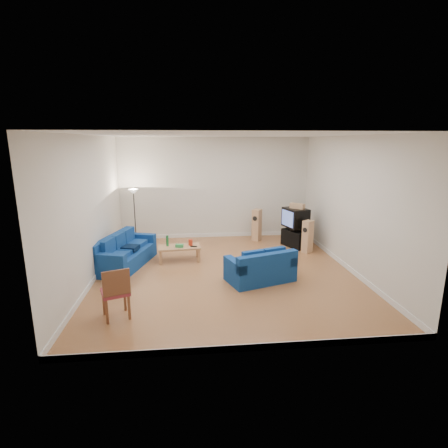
{
  "coord_description": "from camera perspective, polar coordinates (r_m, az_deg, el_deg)",
  "views": [
    {
      "loc": [
        -0.84,
        -7.83,
        3.07
      ],
      "look_at": [
        0.0,
        0.4,
        1.1
      ],
      "focal_mm": 28.0,
      "sensor_mm": 36.0,
      "label": 1
    }
  ],
  "objects": [
    {
      "name": "room",
      "position": [
        8.02,
        0.29,
        2.43
      ],
      "size": [
        6.01,
        6.51,
        3.21
      ],
      "color": "brown",
      "rests_on": "ground"
    },
    {
      "name": "sofa_three_seat",
      "position": [
        9.17,
        -16.04,
        -4.82
      ],
      "size": [
        1.39,
        2.16,
        0.77
      ],
      "rotation": [
        0.0,
        0.0,
        -1.85
      ],
      "color": "navy",
      "rests_on": "ground"
    },
    {
      "name": "sofa_loveseat",
      "position": [
        7.9,
        6.08,
        -7.4
      ],
      "size": [
        1.63,
        1.23,
        0.73
      ],
      "rotation": [
        0.0,
        0.0,
        0.32
      ],
      "color": "navy",
      "rests_on": "ground"
    },
    {
      "name": "coffee_table",
      "position": [
        9.22,
        -7.31,
        -3.94
      ],
      "size": [
        1.12,
        0.62,
        0.39
      ],
      "rotation": [
        0.0,
        0.0,
        0.08
      ],
      "color": "tan",
      "rests_on": "ground"
    },
    {
      "name": "bottle",
      "position": [
        9.24,
        -9.23,
        -2.72
      ],
      "size": [
        0.08,
        0.08,
        0.28
      ],
      "primitive_type": "cylinder",
      "rotation": [
        0.0,
        0.0,
        0.22
      ],
      "color": "#197233",
      "rests_on": "coffee_table"
    },
    {
      "name": "tissue_box",
      "position": [
        9.11,
        -7.29,
        -3.54
      ],
      "size": [
        0.21,
        0.15,
        0.08
      ],
      "primitive_type": "cube",
      "rotation": [
        0.0,
        0.0,
        -0.23
      ],
      "color": "green",
      "rests_on": "coffee_table"
    },
    {
      "name": "red_canister",
      "position": [
        9.24,
        -5.49,
        -3.0
      ],
      "size": [
        0.13,
        0.13,
        0.15
      ],
      "primitive_type": "cylinder",
      "rotation": [
        0.0,
        0.0,
        0.18
      ],
      "color": "red",
      "rests_on": "coffee_table"
    },
    {
      "name": "remote",
      "position": [
        9.11,
        -4.96,
        -3.66
      ],
      "size": [
        0.18,
        0.11,
        0.02
      ],
      "primitive_type": "cube",
      "rotation": [
        0.0,
        0.0,
        -0.35
      ],
      "color": "black",
      "rests_on": "coffee_table"
    },
    {
      "name": "tv_stand",
      "position": [
        10.61,
        11.58,
        -2.31
      ],
      "size": [
        0.74,
        0.93,
        0.5
      ],
      "primitive_type": "cube",
      "rotation": [
        0.0,
        0.0,
        -1.15
      ],
      "color": "black",
      "rests_on": "ground"
    },
    {
      "name": "av_receiver",
      "position": [
        10.57,
        11.38,
        -0.7
      ],
      "size": [
        0.34,
        0.41,
        0.1
      ],
      "primitive_type": "cube",
      "rotation": [
        0.0,
        0.0,
        -1.57
      ],
      "color": "black",
      "rests_on": "tv_stand"
    },
    {
      "name": "television",
      "position": [
        10.48,
        11.57,
        1.01
      ],
      "size": [
        0.71,
        0.84,
        0.56
      ],
      "rotation": [
        0.0,
        0.0,
        -1.3
      ],
      "color": "black",
      "rests_on": "av_receiver"
    },
    {
      "name": "centre_speaker",
      "position": [
        10.4,
        11.88,
        2.9
      ],
      "size": [
        0.42,
        0.41,
        0.15
      ],
      "primitive_type": "cube",
      "rotation": [
        0.0,
        0.0,
        -0.77
      ],
      "color": "tan",
      "rests_on": "television"
    },
    {
      "name": "speaker_left",
      "position": [
        11.04,
        5.36,
        -0.14
      ],
      "size": [
        0.36,
        0.37,
        0.99
      ],
      "rotation": [
        0.0,
        0.0,
        -0.61
      ],
      "color": "tan",
      "rests_on": "ground"
    },
    {
      "name": "speaker_right",
      "position": [
        10.06,
        13.48,
        -2.02
      ],
      "size": [
        0.34,
        0.33,
        0.92
      ],
      "rotation": [
        0.0,
        0.0,
        -0.94
      ],
      "color": "tan",
      "rests_on": "ground"
    },
    {
      "name": "floor_lamp",
      "position": [
        10.61,
        -14.51,
        3.95
      ],
      "size": [
        0.29,
        0.29,
        1.7
      ],
      "color": "black",
      "rests_on": "ground"
    },
    {
      "name": "dining_chair",
      "position": [
        6.46,
        -17.26,
        -10.35
      ],
      "size": [
        0.59,
        0.59,
        0.96
      ],
      "rotation": [
        0.0,
        0.0,
        0.36
      ],
      "color": "brown",
      "rests_on": "ground"
    }
  ]
}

